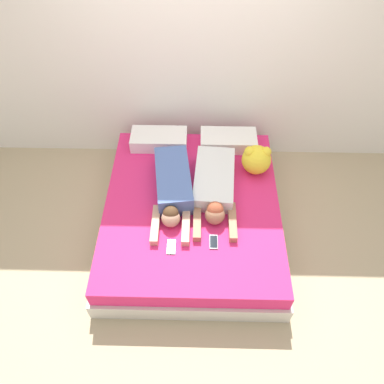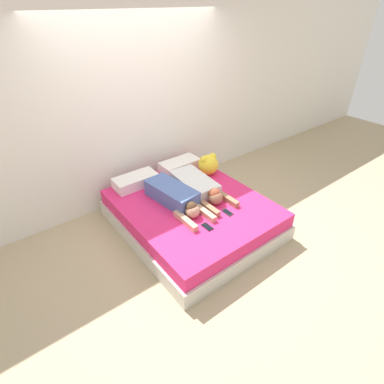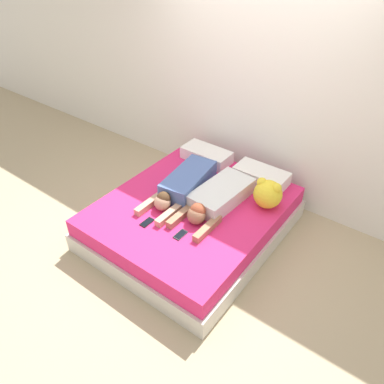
{
  "view_description": "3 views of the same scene",
  "coord_description": "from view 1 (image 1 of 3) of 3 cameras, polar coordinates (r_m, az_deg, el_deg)",
  "views": [
    {
      "loc": [
        0.05,
        -2.22,
        3.22
      ],
      "look_at": [
        0.0,
        0.0,
        0.55
      ],
      "focal_mm": 35.0,
      "sensor_mm": 36.0,
      "label": 1
    },
    {
      "loc": [
        -1.92,
        -2.5,
        2.61
      ],
      "look_at": [
        0.0,
        0.0,
        0.55
      ],
      "focal_mm": 28.0,
      "sensor_mm": 36.0,
      "label": 2
    },
    {
      "loc": [
        1.84,
        -2.45,
        2.83
      ],
      "look_at": [
        0.0,
        0.0,
        0.55
      ],
      "focal_mm": 35.0,
      "sensor_mm": 36.0,
      "label": 3
    }
  ],
  "objects": [
    {
      "name": "wall_back",
      "position": [
        3.88,
        0.41,
        20.62
      ],
      "size": [
        12.0,
        0.06,
        2.6
      ],
      "color": "white",
      "rests_on": "ground_plane"
    },
    {
      "name": "person_left",
      "position": [
        3.58,
        -2.94,
        0.77
      ],
      "size": [
        0.42,
        1.06,
        0.21
      ],
      "color": "#4C66A5",
      "rests_on": "bed"
    },
    {
      "name": "bed",
      "position": [
        3.75,
        -0.0,
        -3.44
      ],
      "size": [
        1.73,
        2.01,
        0.4
      ],
      "color": "beige",
      "rests_on": "ground_plane"
    },
    {
      "name": "plush_toy",
      "position": [
        3.81,
        9.79,
        4.96
      ],
      "size": [
        0.3,
        0.3,
        0.31
      ],
      "color": "yellow",
      "rests_on": "bed"
    },
    {
      "name": "cell_phone_right",
      "position": [
        3.33,
        3.32,
        -7.6
      ],
      "size": [
        0.07,
        0.15,
        0.01
      ],
      "color": "#2D2D33",
      "rests_on": "bed"
    },
    {
      "name": "ground_plane",
      "position": [
        3.91,
        -0.0,
        -5.13
      ],
      "size": [
        12.0,
        12.0,
        0.0
      ],
      "primitive_type": "plane",
      "color": "tan"
    },
    {
      "name": "pillow_head_left",
      "position": [
        4.1,
        -5.04,
        7.98
      ],
      "size": [
        0.6,
        0.3,
        0.15
      ],
      "color": "white",
      "rests_on": "bed"
    },
    {
      "name": "cell_phone_left",
      "position": [
        3.31,
        -3.18,
        -8.36
      ],
      "size": [
        0.07,
        0.15,
        0.01
      ],
      "color": "black",
      "rests_on": "bed"
    },
    {
      "name": "pillow_head_right",
      "position": [
        4.09,
        5.56,
        7.81
      ],
      "size": [
        0.6,
        0.3,
        0.15
      ],
      "color": "white",
      "rests_on": "bed"
    },
    {
      "name": "person_right",
      "position": [
        3.61,
        3.42,
        0.86
      ],
      "size": [
        0.43,
        1.05,
        0.21
      ],
      "color": "silver",
      "rests_on": "bed"
    }
  ]
}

